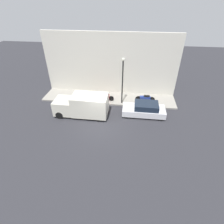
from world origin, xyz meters
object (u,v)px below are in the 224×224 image
object	(u,v)px
parked_car	(144,109)
streetlamp	(123,76)
motorcycle_red	(104,97)
motorcycle_blue	(145,98)
delivery_van	(82,105)
scooter_silver	(83,95)

from	to	relation	value
parked_car	streetlamp	distance (m)	3.75
motorcycle_red	motorcycle_blue	world-z (taller)	motorcycle_red
motorcycle_blue	streetlamp	bearing A→B (deg)	100.35
delivery_van	motorcycle_red	distance (m)	3.17
parked_car	streetlamp	world-z (taller)	streetlamp
parked_car	scooter_silver	xyz separation A→B (m)	(2.08, 6.50, -0.05)
scooter_silver	delivery_van	bearing A→B (deg)	-165.25
parked_car	delivery_van	size ratio (longest dim) A/B	0.80
delivery_van	motorcycle_blue	bearing A→B (deg)	-64.43
motorcycle_red	streetlamp	size ratio (longest dim) A/B	0.44
delivery_van	scooter_silver	world-z (taller)	delivery_van
scooter_silver	streetlamp	distance (m)	4.94
scooter_silver	motorcycle_blue	bearing A→B (deg)	-89.46
parked_car	scooter_silver	distance (m)	6.82
delivery_van	parked_car	bearing A→B (deg)	-83.22
motorcycle_blue	streetlamp	world-z (taller)	streetlamp
parked_car	motorcycle_red	size ratio (longest dim) A/B	1.93
streetlamp	delivery_van	bearing A→B (deg)	124.26
scooter_silver	motorcycle_red	bearing A→B (deg)	-92.25
delivery_van	streetlamp	size ratio (longest dim) A/B	1.05
motorcycle_red	streetlamp	world-z (taller)	streetlamp
delivery_van	scooter_silver	xyz separation A→B (m)	(2.77, 0.73, -0.49)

